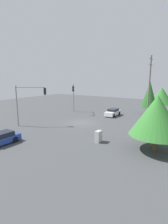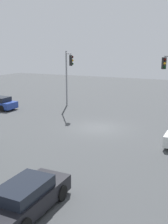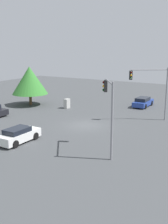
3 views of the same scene
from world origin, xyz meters
name	(u,v)px [view 2 (image 2 of 3)]	position (x,y,z in m)	size (l,w,h in m)	color
ground_plane	(99,128)	(0.00, 0.00, 0.00)	(80.00, 80.00, 0.00)	#424447
sedan_dark	(27,197)	(-2.17, 12.99, 0.69)	(1.86, 4.43, 1.41)	black
traffic_signal_cross	(68,69)	(6.03, -5.63, 4.41)	(2.87, 3.92, 6.37)	gray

